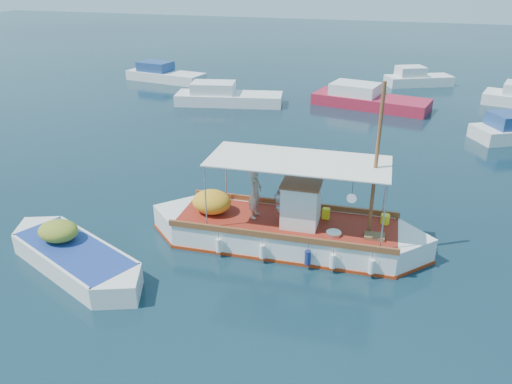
# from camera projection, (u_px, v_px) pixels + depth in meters

# --- Properties ---
(ground) EXTENTS (160.00, 160.00, 0.00)m
(ground) POSITION_uv_depth(u_px,v_px,m) (290.00, 242.00, 18.74)
(ground) COLOR black
(ground) RESTS_ON ground
(fishing_caique) EXTENTS (10.56, 3.16, 6.44)m
(fishing_caique) POSITION_uv_depth(u_px,v_px,m) (284.00, 230.00, 18.36)
(fishing_caique) COLOR white
(fishing_caique) RESTS_ON ground
(dinghy) EXTENTS (6.27, 3.82, 1.68)m
(dinghy) POSITION_uv_depth(u_px,v_px,m) (74.00, 258.00, 17.06)
(dinghy) COLOR white
(dinghy) RESTS_ON ground
(bg_boat_nw) EXTENTS (8.05, 3.81, 1.80)m
(bg_boat_nw) POSITION_uv_depth(u_px,v_px,m) (226.00, 98.00, 36.66)
(bg_boat_nw) COLOR silver
(bg_boat_nw) RESTS_ON ground
(bg_boat_n) EXTENTS (8.59, 4.54, 1.80)m
(bg_boat_n) POSITION_uv_depth(u_px,v_px,m) (367.00, 100.00, 36.01)
(bg_boat_n) COLOR #A31B31
(bg_boat_n) RESTS_ON ground
(bg_boat_far_w) EXTENTS (7.32, 3.47, 1.80)m
(bg_boat_far_w) POSITION_uv_depth(u_px,v_px,m) (164.00, 75.00, 43.94)
(bg_boat_far_w) COLOR silver
(bg_boat_far_w) RESTS_ON ground
(bg_boat_far_n) EXTENTS (5.83, 4.14, 1.80)m
(bg_boat_far_n) POSITION_uv_depth(u_px,v_px,m) (417.00, 80.00, 42.30)
(bg_boat_far_n) COLOR silver
(bg_boat_far_n) RESTS_ON ground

